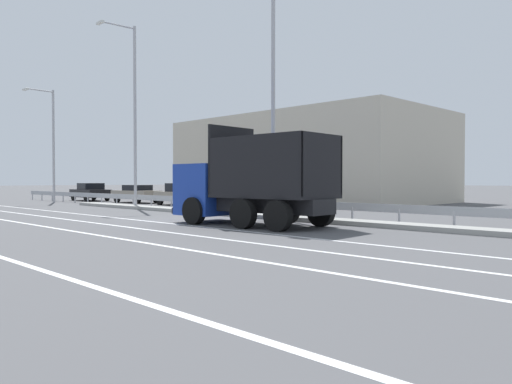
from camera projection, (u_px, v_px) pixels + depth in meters
ground_plane at (194, 220)px, 21.07m from camera, size 320.00×320.00×0.00m
lane_strip_0 at (217, 228)px, 17.44m from camera, size 57.03×0.16×0.01m
lane_strip_1 at (171, 232)px, 16.06m from camera, size 57.03×0.16×0.01m
lane_strip_2 at (113, 238)px, 14.62m from camera, size 57.03×0.16×0.01m
median_island at (244, 215)px, 23.13m from camera, size 31.37×1.10×0.18m
median_guardrail at (261, 204)px, 23.88m from camera, size 57.03×0.09×0.78m
dump_truck at (239, 191)px, 19.19m from camera, size 6.60×3.12×3.77m
median_road_sign at (211, 192)px, 24.79m from camera, size 0.66×0.16×2.18m
street_lamp_0 at (51, 140)px, 37.89m from camera, size 0.71×2.30×8.57m
street_lamp_1 at (133, 109)px, 29.94m from camera, size 0.71×2.36×10.95m
street_lamp_2 at (271, 85)px, 21.86m from camera, size 0.70×2.46×10.68m
parked_car_0 at (90, 192)px, 41.37m from camera, size 4.27×2.14×1.47m
parked_car_1 at (137, 194)px, 37.57m from camera, size 4.26×2.12×1.34m
parked_car_2 at (180, 194)px, 33.77m from camera, size 3.91×1.83×1.50m
parked_car_3 at (229, 197)px, 30.28m from camera, size 4.24×2.11×1.35m
parked_car_4 at (284, 199)px, 26.35m from camera, size 4.67×2.03×1.35m
background_building_0 at (308, 160)px, 41.24m from camera, size 20.98×12.09×6.78m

